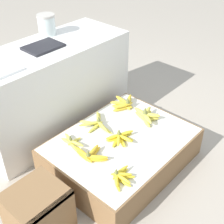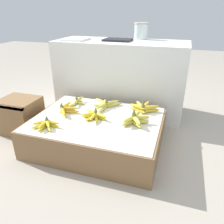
% 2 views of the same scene
% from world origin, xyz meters
% --- Properties ---
extents(ground_plane, '(10.00, 10.00, 0.00)m').
position_xyz_m(ground_plane, '(0.00, 0.00, 0.00)').
color(ground_plane, '#A89E8E').
extents(display_platform, '(0.97, 0.74, 0.23)m').
position_xyz_m(display_platform, '(0.00, 0.00, 0.11)').
color(display_platform, olive).
rests_on(display_platform, ground_plane).
extents(back_vendor_table, '(1.26, 0.50, 0.71)m').
position_xyz_m(back_vendor_table, '(-0.02, 0.71, 0.35)').
color(back_vendor_table, white).
rests_on(back_vendor_table, ground_plane).
extents(wooden_crate, '(0.31, 0.29, 0.29)m').
position_xyz_m(wooden_crate, '(-0.72, 0.00, 0.15)').
color(wooden_crate, olive).
rests_on(wooden_crate, ground_plane).
extents(banana_bunch_front_left, '(0.18, 0.15, 0.08)m').
position_xyz_m(banana_bunch_front_left, '(-0.29, -0.24, 0.25)').
color(banana_bunch_front_left, yellow).
rests_on(banana_bunch_front_left, display_platform).
extents(banana_bunch_middle_left, '(0.16, 0.24, 0.09)m').
position_xyz_m(banana_bunch_middle_left, '(-0.28, 0.02, 0.26)').
color(banana_bunch_middle_left, gold).
rests_on(banana_bunch_middle_left, display_platform).
extents(banana_bunch_middle_midleft, '(0.21, 0.17, 0.09)m').
position_xyz_m(banana_bunch_middle_midleft, '(-0.02, -0.01, 0.25)').
color(banana_bunch_middle_midleft, yellow).
rests_on(banana_bunch_middle_midleft, display_platform).
extents(banana_bunch_middle_midright, '(0.19, 0.22, 0.11)m').
position_xyz_m(banana_bunch_middle_midright, '(0.29, 0.01, 0.27)').
color(banana_bunch_middle_midright, '#DBCC4C').
rests_on(banana_bunch_middle_midright, display_platform).
extents(banana_bunch_back_left, '(0.12, 0.20, 0.08)m').
position_xyz_m(banana_bunch_back_left, '(-0.27, 0.21, 0.25)').
color(banana_bunch_back_left, '#DBCC4C').
rests_on(banana_bunch_back_left, display_platform).
extents(banana_bunch_back_midleft, '(0.25, 0.28, 0.09)m').
position_xyz_m(banana_bunch_back_midleft, '(-0.01, 0.23, 0.25)').
color(banana_bunch_back_midleft, gold).
rests_on(banana_bunch_back_midleft, display_platform).
extents(banana_bunch_back_midright, '(0.25, 0.19, 0.10)m').
position_xyz_m(banana_bunch_back_midright, '(0.31, 0.24, 0.26)').
color(banana_bunch_back_midright, gold).
rests_on(banana_bunch_back_midright, display_platform).
extents(glass_jar, '(0.14, 0.14, 0.16)m').
position_xyz_m(glass_jar, '(0.14, 0.89, 0.79)').
color(glass_jar, silver).
rests_on(glass_jar, back_vendor_table).
extents(foam_tray_white, '(0.24, 0.22, 0.02)m').
position_xyz_m(foam_tray_white, '(-0.46, 0.63, 0.72)').
color(foam_tray_white, white).
rests_on(foam_tray_white, back_vendor_table).
extents(foam_tray_dark, '(0.26, 0.20, 0.02)m').
position_xyz_m(foam_tray_dark, '(-0.05, 0.71, 0.72)').
color(foam_tray_dark, '#232328').
rests_on(foam_tray_dark, back_vendor_table).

